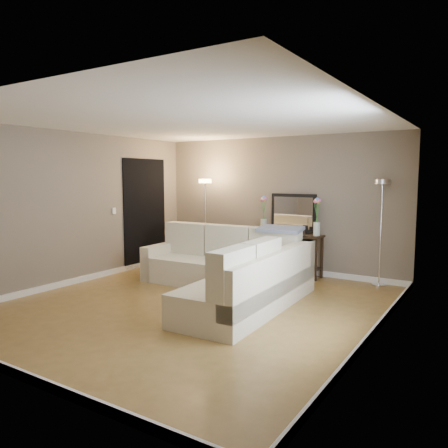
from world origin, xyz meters
The scene contains 23 objects.
floor centered at (0.00, 0.00, -0.01)m, with size 5.00×5.50×0.01m, color olive.
ceiling centered at (0.00, 0.00, 2.60)m, with size 5.00×5.50×0.01m, color white.
wall_back centered at (0.00, 2.76, 1.30)m, with size 5.00×0.02×2.60m, color #756A5A.
wall_front centered at (0.00, -2.76, 1.30)m, with size 5.00×0.02×2.60m, color #756A5A.
wall_left centered at (-2.51, 0.00, 1.30)m, with size 0.02×5.50×2.60m, color #756A5A.
wall_right centered at (2.51, 0.00, 1.30)m, with size 0.02×5.50×2.60m, color #756A5A.
baseboard_back centered at (0.00, 2.73, 0.05)m, with size 5.00×0.03×0.10m, color white.
baseboard_front centered at (0.00, -2.73, 0.05)m, with size 5.00×0.03×0.10m, color white.
baseboard_left centered at (-2.48, 0.00, 0.05)m, with size 0.03×5.50×0.10m, color white.
baseboard_right centered at (2.48, 0.00, 0.05)m, with size 0.03×5.50×0.10m, color white.
doorway centered at (-2.48, 1.70, 1.10)m, with size 0.02×1.20×2.20m, color black.
switch_plate centered at (-2.48, 0.85, 1.20)m, with size 0.02×0.08×0.12m, color white.
sectional_sofa centered at (0.15, 0.76, 0.37)m, with size 2.93×2.75×1.00m.
throw_blanket centered at (0.65, 1.49, 0.99)m, with size 0.72×0.41×0.05m, color slate.
console_table centered at (0.28, 2.49, 0.45)m, with size 1.31×0.41×0.79m.
leaning_mirror centered at (0.37, 2.65, 1.16)m, with size 0.91×0.09×0.71m.
table_decor centered at (0.36, 2.45, 0.83)m, with size 0.55×0.13×0.13m.
flower_vase_left centered at (-0.18, 2.51, 1.08)m, with size 0.15×0.13×0.68m.
flower_vase_right centered at (0.91, 2.46, 1.08)m, with size 0.15×0.13×0.68m.
floor_lamp_lit centered at (-1.39, 2.29, 1.27)m, with size 0.31×0.31×1.79m.
floor_lamp_unlit centered at (1.99, 2.57, 1.27)m, with size 0.28×0.28×1.80m.
charcoal_rug centered at (-1.40, 1.94, 0.01)m, with size 1.17×0.88×0.02m, color black.
black_bag centered at (-1.56, 1.79, 0.15)m, with size 0.33×0.23×0.21m, color black.
Camera 1 is at (3.64, -4.95, 1.84)m, focal length 35.00 mm.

